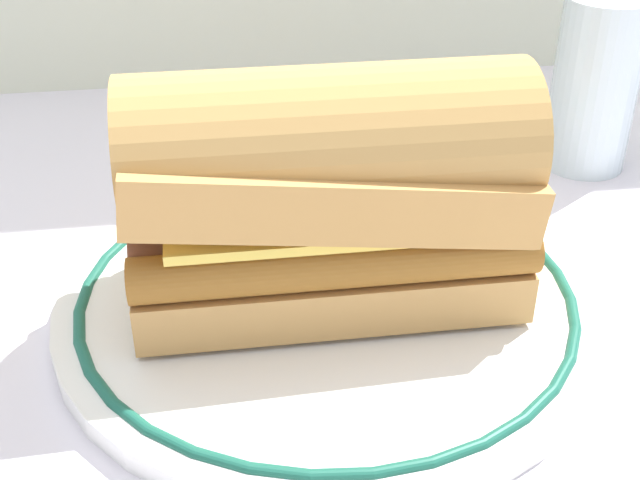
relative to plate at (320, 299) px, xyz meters
The scene contains 4 objects.
ground_plane 0.02m from the plate, 76.14° to the right, with size 1.50×1.50×0.00m, color silver.
plate is the anchor object (origin of this frame).
sausage_sandwich 0.07m from the plate, 87.61° to the left, with size 0.20×0.09×0.12m.
drinking_glass 0.26m from the plate, 35.47° to the left, with size 0.06×0.06×0.12m.
Camera 1 is at (-0.05, -0.35, 0.27)m, focal length 47.73 mm.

